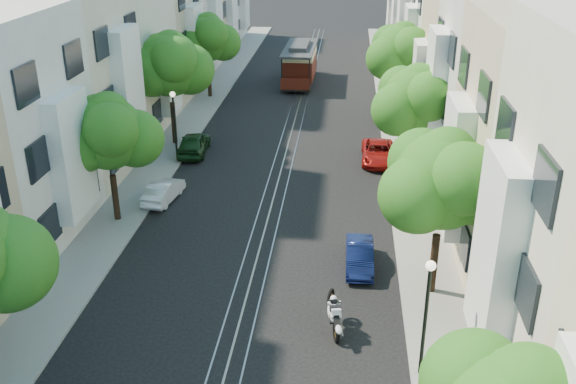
% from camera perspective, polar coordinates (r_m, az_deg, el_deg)
% --- Properties ---
extents(ground, '(200.00, 200.00, 0.00)m').
position_cam_1_polar(ground, '(43.37, 0.30, 5.32)').
color(ground, black).
rests_on(ground, ground).
extents(sidewalk_east, '(2.50, 80.00, 0.12)m').
position_cam_1_polar(sidewalk_east, '(43.35, 9.93, 5.03)').
color(sidewalk_east, gray).
rests_on(sidewalk_east, ground).
extents(sidewalk_west, '(2.50, 80.00, 0.12)m').
position_cam_1_polar(sidewalk_west, '(44.54, -9.08, 5.61)').
color(sidewalk_west, gray).
rests_on(sidewalk_west, ground).
extents(rail_left, '(0.06, 80.00, 0.02)m').
position_cam_1_polar(rail_left, '(43.41, -0.43, 5.35)').
color(rail_left, gray).
rests_on(rail_left, ground).
extents(rail_slot, '(0.06, 80.00, 0.02)m').
position_cam_1_polar(rail_slot, '(43.36, 0.30, 5.33)').
color(rail_slot, gray).
rests_on(rail_slot, ground).
extents(rail_right, '(0.06, 80.00, 0.02)m').
position_cam_1_polar(rail_right, '(43.32, 1.03, 5.31)').
color(rail_right, gray).
rests_on(rail_right, ground).
extents(lane_line, '(0.08, 80.00, 0.01)m').
position_cam_1_polar(lane_line, '(43.37, 0.30, 5.32)').
color(lane_line, tan).
rests_on(lane_line, ground).
extents(townhouses_east, '(7.75, 72.00, 12.00)m').
position_cam_1_polar(townhouses_east, '(42.56, 16.76, 11.20)').
color(townhouses_east, beige).
rests_on(townhouses_east, ground).
extents(townhouses_west, '(7.75, 72.00, 11.76)m').
position_cam_1_polar(townhouses_west, '(44.54, -15.43, 11.75)').
color(townhouses_west, silver).
rests_on(townhouses_west, ground).
extents(tree_e_b, '(4.93, 4.08, 6.68)m').
position_cam_1_polar(tree_e_b, '(24.02, 13.70, 0.81)').
color(tree_e_b, black).
rests_on(tree_e_b, ground).
extents(tree_e_c, '(4.84, 3.99, 6.52)m').
position_cam_1_polar(tree_e_c, '(34.38, 11.36, 7.83)').
color(tree_e_c, black).
rests_on(tree_e_c, ground).
extents(tree_e_d, '(5.01, 4.16, 6.85)m').
position_cam_1_polar(tree_e_d, '(44.96, 10.13, 12.07)').
color(tree_e_d, black).
rests_on(tree_e_d, ground).
extents(tree_w_b, '(4.72, 3.87, 6.27)m').
position_cam_1_polar(tree_w_b, '(30.48, -15.64, 4.91)').
color(tree_w_b, black).
rests_on(tree_w_b, ground).
extents(tree_w_c, '(5.13, 4.28, 7.09)m').
position_cam_1_polar(tree_w_c, '(40.36, -10.42, 10.98)').
color(tree_w_c, black).
rests_on(tree_w_c, ground).
extents(tree_w_d, '(4.84, 3.99, 6.52)m').
position_cam_1_polar(tree_w_d, '(50.91, -7.12, 13.32)').
color(tree_w_d, black).
rests_on(tree_w_d, ground).
extents(lamp_east, '(0.32, 0.32, 4.16)m').
position_cam_1_polar(lamp_east, '(20.41, 12.26, -9.51)').
color(lamp_east, black).
rests_on(lamp_east, ground).
extents(lamp_west, '(0.32, 0.32, 4.16)m').
position_cam_1_polar(lamp_west, '(37.94, -10.09, 6.69)').
color(lamp_west, black).
rests_on(lamp_west, ground).
extents(sportbike_rider, '(0.64, 2.01, 1.39)m').
position_cam_1_polar(sportbike_rider, '(23.15, 4.12, -10.67)').
color(sportbike_rider, black).
rests_on(sportbike_rider, ground).
extents(cable_car, '(2.68, 8.16, 3.12)m').
position_cam_1_polar(cable_car, '(55.65, 1.06, 11.52)').
color(cable_car, black).
rests_on(cable_car, ground).
extents(parked_car_e_mid, '(1.16, 3.26, 1.07)m').
position_cam_1_polar(parked_car_e_mid, '(27.17, 6.38, -5.67)').
color(parked_car_e_mid, '#0C143D').
rests_on(parked_car_e_mid, ground).
extents(parked_car_e_far, '(1.93, 4.15, 1.15)m').
position_cam_1_polar(parked_car_e_far, '(38.48, 8.01, 3.50)').
color(parked_car_e_far, maroon).
rests_on(parked_car_e_far, ground).
extents(parked_car_w_mid, '(1.58, 3.41, 1.08)m').
position_cam_1_polar(parked_car_w_mid, '(33.59, -11.01, 0.09)').
color(parked_car_w_mid, white).
rests_on(parked_car_w_mid, ground).
extents(parked_car_w_far, '(1.78, 4.05, 1.36)m').
position_cam_1_polar(parked_car_w_far, '(39.74, -8.38, 4.31)').
color(parked_car_w_far, '#143416').
rests_on(parked_car_w_far, ground).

